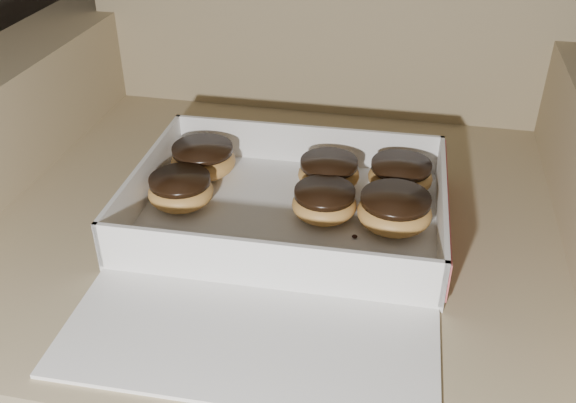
# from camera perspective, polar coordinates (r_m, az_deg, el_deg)

# --- Properties ---
(armchair) EXTENTS (1.00, 0.85, 1.05)m
(armchair) POSITION_cam_1_polar(r_m,az_deg,el_deg) (1.03, 0.30, -4.60)
(armchair) COLOR tan
(armchair) RESTS_ON floor
(bakery_box) EXTENTS (0.41, 0.48, 0.07)m
(bakery_box) POSITION_cam_1_polar(r_m,az_deg,el_deg) (0.81, -0.31, -2.45)
(bakery_box) COLOR white
(bakery_box) RESTS_ON armchair
(donut_a) EXTENTS (0.09, 0.09, 0.04)m
(donut_a) POSITION_cam_1_polar(r_m,az_deg,el_deg) (0.90, 9.95, 2.29)
(donut_a) COLOR #D7974B
(donut_a) RESTS_ON bakery_box
(donut_b) EXTENTS (0.09, 0.09, 0.05)m
(donut_b) POSITION_cam_1_polar(r_m,az_deg,el_deg) (0.94, -7.54, 3.72)
(donut_b) COLOR #D7974B
(donut_b) RESTS_ON bakery_box
(donut_c) EXTENTS (0.10, 0.10, 0.05)m
(donut_c) POSITION_cam_1_polar(r_m,az_deg,el_deg) (0.82, 9.45, -0.80)
(donut_c) COLOR #D7974B
(donut_c) RESTS_ON bakery_box
(donut_d) EXTENTS (0.09, 0.09, 0.04)m
(donut_d) POSITION_cam_1_polar(r_m,az_deg,el_deg) (0.87, -9.52, 1.00)
(donut_d) COLOR #D7974B
(donut_d) RESTS_ON bakery_box
(donut_e) EXTENTS (0.09, 0.09, 0.04)m
(donut_e) POSITION_cam_1_polar(r_m,az_deg,el_deg) (0.90, 3.63, 2.57)
(donut_e) COLOR #D7974B
(donut_e) RESTS_ON bakery_box
(donut_f) EXTENTS (0.08, 0.08, 0.04)m
(donut_f) POSITION_cam_1_polar(r_m,az_deg,el_deg) (0.83, 3.25, -0.09)
(donut_f) COLOR #D7974B
(donut_f) RESTS_ON bakery_box
(crumb_a) EXTENTS (0.01, 0.01, 0.00)m
(crumb_a) POSITION_cam_1_polar(r_m,az_deg,el_deg) (0.78, 8.04, -4.79)
(crumb_a) COLOR black
(crumb_a) RESTS_ON bakery_box
(crumb_b) EXTENTS (0.01, 0.01, 0.00)m
(crumb_b) POSITION_cam_1_polar(r_m,az_deg,el_deg) (0.81, 5.94, -3.11)
(crumb_b) COLOR black
(crumb_b) RESTS_ON bakery_box
(crumb_c) EXTENTS (0.01, 0.01, 0.00)m
(crumb_c) POSITION_cam_1_polar(r_m,az_deg,el_deg) (0.77, -4.74, -5.05)
(crumb_c) COLOR black
(crumb_c) RESTS_ON bakery_box
(crumb_d) EXTENTS (0.01, 0.01, 0.00)m
(crumb_d) POSITION_cam_1_polar(r_m,az_deg,el_deg) (0.87, -10.12, -0.75)
(crumb_d) COLOR black
(crumb_d) RESTS_ON bakery_box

